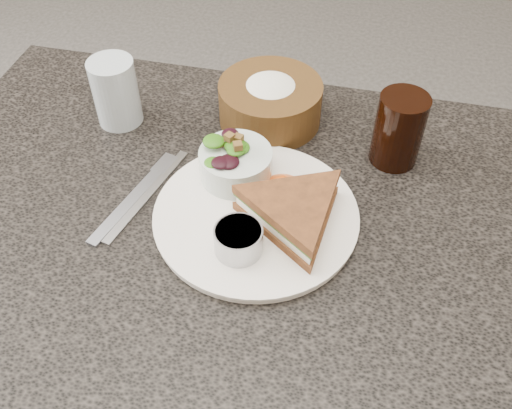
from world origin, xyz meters
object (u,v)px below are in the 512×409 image
object	(u,v)px
sandwich	(294,212)
dressing_ramekin	(239,240)
dining_table	(238,348)
dinner_plate	(256,216)
cola_glass	(399,126)
bread_basket	(270,96)
salad_bowl	(236,160)
water_glass	(116,92)

from	to	relation	value
sandwich	dressing_ramekin	size ratio (longest dim) A/B	2.76
dining_table	sandwich	xyz separation A→B (m)	(0.09, -0.00, 0.41)
dining_table	dinner_plate	xyz separation A→B (m)	(0.03, 0.01, 0.38)
dining_table	sandwich	bearing A→B (deg)	-1.24
dining_table	cola_glass	bearing A→B (deg)	39.90
bread_basket	cola_glass	xyz separation A→B (m)	(0.21, -0.05, 0.02)
salad_bowl	dressing_ramekin	distance (m)	0.14
cola_glass	dressing_ramekin	bearing A→B (deg)	-127.93
dinner_plate	bread_basket	xyz separation A→B (m)	(-0.03, 0.22, 0.04)
cola_glass	water_glass	distance (m)	0.45
bread_basket	dining_table	bearing A→B (deg)	-91.57
sandwich	salad_bowl	size ratio (longest dim) A/B	1.66
dinner_plate	salad_bowl	world-z (taller)	salad_bowl
dining_table	sandwich	world-z (taller)	sandwich
dinner_plate	cola_glass	size ratio (longest dim) A/B	2.24
dining_table	sandwich	distance (m)	0.42
bread_basket	cola_glass	size ratio (longest dim) A/B	1.32
dining_table	dressing_ramekin	distance (m)	0.41
sandwich	cola_glass	world-z (taller)	cola_glass
salad_bowl	cola_glass	bearing A→B (deg)	24.83
dressing_ramekin	bread_basket	bearing A→B (deg)	93.90
dining_table	dinner_plate	world-z (taller)	dinner_plate
dinner_plate	dressing_ramekin	size ratio (longest dim) A/B	4.43
dining_table	bread_basket	bearing A→B (deg)	88.43
dinner_plate	cola_glass	bearing A→B (deg)	43.77
dressing_ramekin	cola_glass	bearing A→B (deg)	52.07
cola_glass	dining_table	bearing A→B (deg)	-140.10
sandwich	cola_glass	bearing A→B (deg)	90.79
bread_basket	water_glass	bearing A→B (deg)	-167.19
dinner_plate	sandwich	bearing A→B (deg)	-8.50
dining_table	cola_glass	world-z (taller)	cola_glass
dinner_plate	salad_bowl	bearing A→B (deg)	124.25
dining_table	dressing_ramekin	xyz separation A→B (m)	(0.03, -0.06, 0.41)
salad_bowl	cola_glass	xyz separation A→B (m)	(0.23, 0.10, 0.02)
water_glass	dinner_plate	bearing A→B (deg)	-31.60
dinner_plate	sandwich	xyz separation A→B (m)	(0.05, -0.01, 0.03)
sandwich	dressing_ramekin	distance (m)	0.09
dining_table	water_glass	world-z (taller)	water_glass
dining_table	salad_bowl	world-z (taller)	salad_bowl
dressing_ramekin	bread_basket	world-z (taller)	bread_basket
dining_table	dressing_ramekin	size ratio (longest dim) A/B	15.50
bread_basket	cola_glass	bearing A→B (deg)	-13.63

